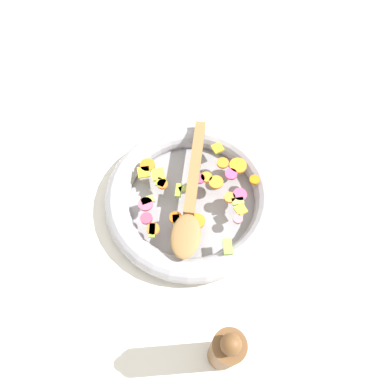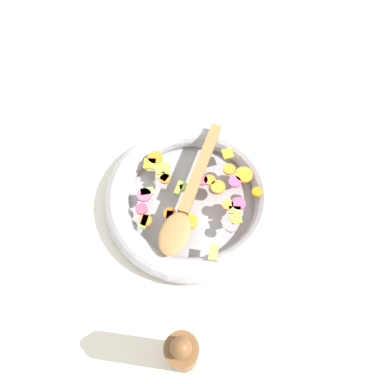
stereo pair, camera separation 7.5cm
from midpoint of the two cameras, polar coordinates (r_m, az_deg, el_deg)
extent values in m
plane|color=silver|center=(0.79, -2.69, -1.93)|extent=(4.00, 4.00, 0.00)
cylinder|color=gray|center=(0.79, -2.71, -1.74)|extent=(0.31, 0.31, 0.01)
torus|color=#9E9EA5|center=(0.77, -2.77, -1.12)|extent=(0.36, 0.36, 0.05)
cylinder|color=orange|center=(0.76, -0.58, 2.01)|extent=(0.03, 0.03, 0.01)
cylinder|color=orange|center=(0.74, 2.89, -1.13)|extent=(0.03, 0.03, 0.01)
cylinder|color=orange|center=(0.72, -8.94, -5.89)|extent=(0.03, 0.03, 0.01)
cylinder|color=orange|center=(0.78, 4.30, 3.77)|extent=(0.04, 0.04, 0.01)
cylinder|color=orange|center=(0.76, 6.76, 1.59)|extent=(0.03, 0.03, 0.01)
cylinder|color=orange|center=(0.72, -5.47, -4.21)|extent=(0.04, 0.04, 0.01)
cylinder|color=orange|center=(0.76, 0.87, 1.22)|extent=(0.04, 0.04, 0.01)
cylinder|color=orange|center=(0.76, -7.35, 0.91)|extent=(0.03, 0.03, 0.01)
cylinder|color=orange|center=(0.72, -2.48, -4.79)|extent=(0.04, 0.04, 0.01)
cylinder|color=orange|center=(0.78, 1.98, 4.17)|extent=(0.03, 0.03, 0.01)
cylinder|color=orange|center=(0.79, -9.51, 3.77)|extent=(0.04, 0.04, 0.01)
cube|color=#9FC653|center=(0.74, 4.13, -1.71)|extent=(0.02, 0.02, 0.01)
cube|color=#B0CB4E|center=(0.75, -9.63, -1.54)|extent=(0.02, 0.03, 0.01)
cube|color=#8DB833|center=(0.72, -9.08, -6.13)|extent=(0.03, 0.02, 0.01)
cube|color=#8FC047|center=(0.70, 2.40, -8.62)|extent=(0.03, 0.02, 0.01)
cube|color=#96BA36|center=(0.75, -4.93, -0.03)|extent=(0.03, 0.02, 0.01)
cube|color=#A1C63F|center=(0.72, -5.39, -4.65)|extent=(0.02, 0.01, 0.01)
cube|color=#A2C54C|center=(0.75, -4.06, 0.26)|extent=(0.01, 0.02, 0.01)
cylinder|color=#D2405F|center=(0.73, -9.89, -4.28)|extent=(0.02, 0.02, 0.01)
cylinder|color=#E14981|center=(0.77, 3.20, 2.48)|extent=(0.03, 0.03, 0.01)
cylinder|color=#D9587C|center=(0.74, -9.95, -2.13)|extent=(0.03, 0.03, 0.01)
cylinder|color=pink|center=(0.72, 4.08, -4.42)|extent=(0.02, 0.02, 0.01)
cylinder|color=#D33F79|center=(0.76, -1.69, 1.78)|extent=(0.03, 0.03, 0.01)
cylinder|color=#D54976|center=(0.74, 4.46, -0.70)|extent=(0.04, 0.04, 0.01)
cube|color=gold|center=(0.77, -7.96, 2.41)|extent=(0.03, 0.03, 0.01)
cube|color=yellow|center=(0.73, 4.54, -2.99)|extent=(0.03, 0.03, 0.01)
cube|color=yellow|center=(0.71, -4.69, -7.88)|extent=(0.03, 0.03, 0.01)
cube|color=yellow|center=(0.78, -10.12, 2.72)|extent=(0.02, 0.02, 0.01)
cube|color=yellow|center=(0.80, 1.22, 6.46)|extent=(0.03, 0.03, 0.01)
cube|color=yellow|center=(0.76, -7.58, 1.15)|extent=(0.02, 0.02, 0.01)
cube|color=olive|center=(0.76, -2.32, 3.77)|extent=(0.22, 0.08, 0.01)
ellipsoid|color=olive|center=(0.70, -4.04, -6.99)|extent=(0.10, 0.08, 0.01)
cylinder|color=brown|center=(0.63, 1.36, -23.45)|extent=(0.05, 0.05, 0.18)
sphere|color=brown|center=(0.53, 1.62, -22.65)|extent=(0.03, 0.03, 0.03)
camera|label=1|loc=(0.04, -92.88, -5.50)|focal=35.00mm
camera|label=2|loc=(0.04, 87.12, 5.50)|focal=35.00mm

